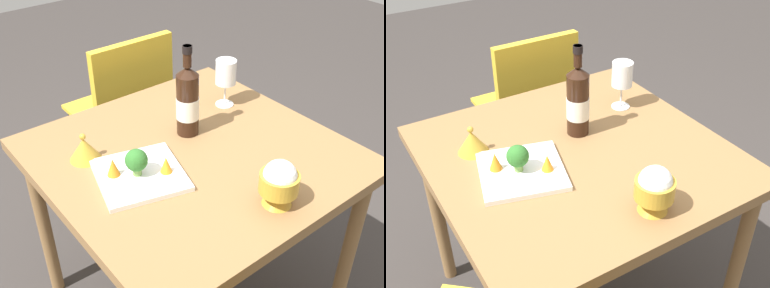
# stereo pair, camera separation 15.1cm
# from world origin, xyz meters

# --- Properties ---
(dining_table) EXTENTS (0.92, 0.92, 0.73)m
(dining_table) POSITION_xyz_m (0.00, 0.00, 0.65)
(dining_table) COLOR olive
(dining_table) RESTS_ON ground_plane
(chair_by_wall) EXTENTS (0.40, 0.40, 0.85)m
(chair_by_wall) POSITION_xyz_m (0.20, 0.74, 0.53)
(chair_by_wall) COLOR gold
(chair_by_wall) RESTS_ON ground_plane
(wine_bottle) EXTENTS (0.08, 0.08, 0.31)m
(wine_bottle) POSITION_xyz_m (0.06, 0.10, 0.86)
(wine_bottle) COLOR black
(wine_bottle) RESTS_ON dining_table
(wine_glass) EXTENTS (0.08, 0.08, 0.18)m
(wine_glass) POSITION_xyz_m (0.29, 0.17, 0.86)
(wine_glass) COLOR white
(wine_glass) RESTS_ON dining_table
(rice_bowl) EXTENTS (0.11, 0.11, 0.14)m
(rice_bowl) POSITION_xyz_m (0.03, -0.34, 0.81)
(rice_bowl) COLOR gold
(rice_bowl) RESTS_ON dining_table
(rice_bowl_lid) EXTENTS (0.10, 0.10, 0.09)m
(rice_bowl_lid) POSITION_xyz_m (-0.29, 0.18, 0.77)
(rice_bowl_lid) COLOR gold
(rice_bowl_lid) RESTS_ON dining_table
(serving_plate) EXTENTS (0.31, 0.31, 0.02)m
(serving_plate) POSITION_xyz_m (-0.20, -0.01, 0.74)
(serving_plate) COLOR white
(serving_plate) RESTS_ON dining_table
(broccoli_floret) EXTENTS (0.07, 0.07, 0.09)m
(broccoli_floret) POSITION_xyz_m (-0.21, -0.01, 0.80)
(broccoli_floret) COLOR #729E4C
(broccoli_floret) RESTS_ON serving_plate
(carrot_garnish_left) EXTENTS (0.04, 0.04, 0.06)m
(carrot_garnish_left) POSITION_xyz_m (-0.27, 0.03, 0.78)
(carrot_garnish_left) COLOR orange
(carrot_garnish_left) RESTS_ON serving_plate
(carrot_garnish_right) EXTENTS (0.04, 0.04, 0.05)m
(carrot_garnish_right) POSITION_xyz_m (-0.14, -0.05, 0.77)
(carrot_garnish_right) COLOR orange
(carrot_garnish_right) RESTS_ON serving_plate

